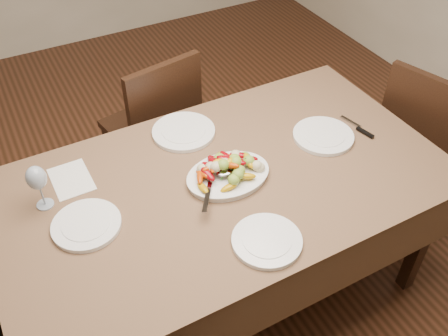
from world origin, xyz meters
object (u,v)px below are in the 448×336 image
wine_glass (39,186)px  chair_far (150,126)px  plate_near (267,241)px  plate_right (323,136)px  chair_right (428,141)px  serving_platter (228,177)px  plate_left (87,225)px  plate_far (184,132)px  dining_table (224,239)px

wine_glass → chair_far: bearing=44.2°
plate_near → chair_far: bearing=90.1°
chair_far → plate_near: chair_far is taller
chair_far → plate_right: size_ratio=3.52×
chair_far → chair_right: bearing=136.2°
serving_platter → wine_glass: 0.73m
plate_left → wine_glass: size_ratio=1.25×
plate_far → plate_near: size_ratio=1.12×
plate_right → dining_table: bearing=-176.5°
serving_platter → chair_right: bearing=0.9°
chair_far → wine_glass: (-0.65, -0.64, 0.39)m
plate_left → plate_right: same height
plate_left → plate_right: 1.08m
dining_table → plate_far: (-0.02, 0.35, 0.39)m
plate_near → wine_glass: 0.87m
chair_far → plate_right: (0.54, -0.80, 0.29)m
plate_right → plate_near: (-0.54, -0.39, 0.00)m
plate_near → wine_glass: size_ratio=1.24×
chair_far → wine_glass: wine_glass is taller
chair_right → wine_glass: size_ratio=4.64×
chair_right → plate_far: 1.34m
dining_table → plate_far: size_ratio=6.49×
dining_table → chair_far: (-0.02, 0.83, 0.10)m
plate_right → plate_far: same height
dining_table → chair_far: size_ratio=1.94×
plate_far → wine_glass: wine_glass is taller
chair_far → wine_glass: bearing=33.3°
chair_far → plate_left: bearing=45.4°
plate_right → plate_far: bearing=149.3°
plate_left → plate_far: size_ratio=0.90×
chair_far → plate_far: 0.56m
plate_right → chair_right: bearing=-1.4°
plate_right → plate_far: 0.63m
plate_right → wine_glass: 1.21m
plate_right → plate_left: bearing=-179.0°
plate_far → plate_near: bearing=-90.0°
chair_far → chair_right: (1.26, -0.82, 0.00)m
plate_left → plate_near: bearing=-34.5°
dining_table → plate_far: 0.52m
chair_right → plate_far: size_ratio=3.35×
plate_left → plate_far: 0.64m
plate_near → dining_table: bearing=86.9°
plate_far → dining_table: bearing=-86.9°
chair_far → serving_platter: bearing=81.7°
dining_table → serving_platter: 0.39m
chair_far → dining_table: bearing=80.6°
serving_platter → plate_near: serving_platter is taller
serving_platter → plate_near: bearing=-95.7°
dining_table → plate_left: plate_left is taller
dining_table → chair_far: bearing=91.5°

